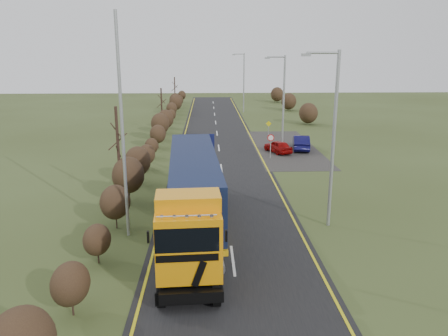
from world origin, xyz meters
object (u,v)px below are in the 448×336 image
car_red_hatchback (278,147)px  lorry (193,192)px  streetlight_near (332,133)px  speed_sign (271,142)px  car_blue_sedan (301,142)px

car_red_hatchback → lorry: bearing=46.7°
streetlight_near → speed_sign: bearing=93.2°
car_red_hatchback → car_blue_sedan: size_ratio=0.81×
speed_sign → car_blue_sedan: bearing=45.3°
car_blue_sedan → streetlight_near: (-2.61, -19.01, 4.41)m
car_blue_sedan → streetlight_near: size_ratio=0.46×
lorry → car_red_hatchback: (7.33, 18.69, -1.72)m
car_blue_sedan → streetlight_near: 19.68m
car_red_hatchback → speed_sign: speed_sign is taller
car_red_hatchback → streetlight_near: size_ratio=0.37×
car_blue_sedan → speed_sign: (-3.47, -3.50, 0.80)m
lorry → car_blue_sedan: size_ratio=3.45×
streetlight_near → speed_sign: 15.94m
car_blue_sedan → lorry: bearing=72.7°
lorry → speed_sign: lorry is taller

